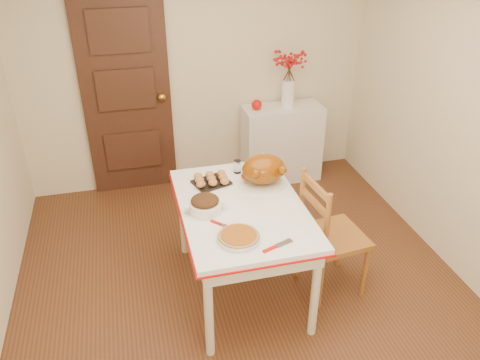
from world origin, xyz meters
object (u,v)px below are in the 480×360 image
object	(u,v)px
sideboard	(282,143)
kitchen_table	(242,248)
pumpkin_pie	(239,236)
chair_oak	(334,234)
turkey_platter	(263,171)

from	to	relation	value
sideboard	kitchen_table	xyz separation A→B (m)	(-0.87, -1.63, -0.02)
kitchen_table	pumpkin_pie	distance (m)	0.58
chair_oak	pumpkin_pie	bearing A→B (deg)	101.55
turkey_platter	pumpkin_pie	distance (m)	0.73
sideboard	pumpkin_pie	size ratio (longest dim) A/B	3.03
sideboard	turkey_platter	bearing A→B (deg)	-114.54
kitchen_table	pumpkin_pie	bearing A→B (deg)	-107.19
chair_oak	pumpkin_pie	size ratio (longest dim) A/B	3.67
sideboard	pumpkin_pie	distance (m)	2.28
sideboard	kitchen_table	world-z (taller)	sideboard
pumpkin_pie	kitchen_table	bearing A→B (deg)	72.81
chair_oak	kitchen_table	bearing A→B (deg)	72.36
kitchen_table	pumpkin_pie	size ratio (longest dim) A/B	4.76
sideboard	turkey_platter	xyz separation A→B (m)	(-0.63, -1.39, 0.49)
sideboard	chair_oak	size ratio (longest dim) A/B	0.83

